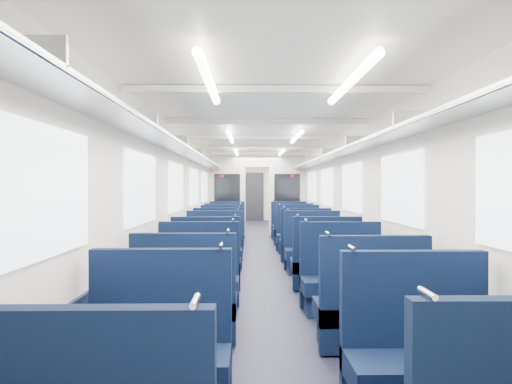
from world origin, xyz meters
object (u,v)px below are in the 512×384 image
Objects in this scene: seat_4 at (185,308)px; seat_6 at (198,283)px; bulkhead at (257,193)px; seat_5 at (370,313)px; seat_8 at (207,266)px; seat_11 at (313,253)px; seat_9 at (325,266)px; end_door at (255,196)px; seat_17 at (293,232)px; seat_10 at (214,253)px; seat_14 at (222,237)px; seat_16 at (225,232)px; seat_12 at (219,244)px; seat_13 at (305,244)px; seat_18 at (227,228)px; seat_19 at (289,228)px; seat_2 at (158,360)px; seat_3 at (420,366)px; seat_7 at (342,284)px; seat_15 at (298,237)px.

seat_6 is (0.00, 1.04, 0.00)m from seat_4.
bulkhead is 9.38m from seat_5.
seat_6 is 1.09m from seat_8.
seat_9 is at bearing -90.00° from seat_11.
seat_9 is at bearing 51.98° from seat_4.
end_door is 1.89× the size of seat_4.
seat_10 is at bearing -116.06° from seat_17.
end_door reaches higher than seat_10.
seat_8 is at bearing -90.00° from seat_14.
seat_5 is 7.18m from seat_16.
seat_12 is 1.00× the size of seat_13.
seat_19 is at bearing -1.99° from seat_18.
seat_12 is at bearing 109.03° from seat_5.
bulkhead is 2.64× the size of seat_6.
seat_18 is (0.00, 5.81, 0.00)m from seat_8.
end_door reaches higher than seat_5.
seat_12 is at bearing 90.00° from seat_6.
seat_4 is at bearing -90.00° from seat_10.
seat_2 is at bearing -90.00° from seat_18.
seat_3 is 3.50m from seat_9.
seat_7 is (1.66, 2.25, 0.00)m from seat_2.
seat_14 and seat_15 have the same top height.
seat_5 is 1.00× the size of seat_18.
seat_8 is 1.00× the size of seat_15.
seat_2 is 1.00× the size of seat_7.
seat_17 is at bearing 52.99° from seat_12.
seat_7 and seat_19 have the same top height.
seat_18 is (0.00, 9.20, 0.00)m from seat_2.
seat_10 is 1.00× the size of seat_18.
seat_18 is (-1.66, 5.82, 0.00)m from seat_9.
seat_11 is 1.10m from seat_13.
seat_2 is 1.00× the size of seat_9.
seat_15 is at bearing 90.00° from seat_13.
seat_18 is at bearing 90.00° from seat_8.
end_door is 1.89× the size of seat_14.
seat_18 is (-1.66, 8.16, 0.00)m from seat_5.
bulkhead is at bearing 81.68° from seat_10.
seat_4 is at bearing -106.37° from seat_15.
seat_14 is at bearing 90.00° from seat_10.
seat_7 and seat_9 have the same top height.
seat_19 is at bearing 90.00° from seat_13.
seat_8 and seat_16 have the same top height.
seat_9 is 1.00× the size of seat_12.
seat_6 is at bearing -90.00° from seat_12.
seat_6 is (-0.83, -8.04, -0.91)m from bulkhead.
seat_19 is at bearing 73.90° from seat_8.
seat_7 is 1.00× the size of seat_16.
bulkhead is 5.85m from seat_11.
seat_14 is (0.00, 5.66, 0.00)m from seat_4.
seat_3 is 1.00× the size of seat_14.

